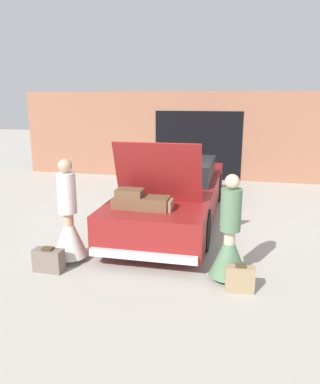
{
  "coord_description": "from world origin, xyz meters",
  "views": [
    {
      "loc": [
        1.4,
        -7.85,
        2.65
      ],
      "look_at": [
        0.0,
        -1.48,
        0.98
      ],
      "focal_mm": 35.0,
      "sensor_mm": 36.0,
      "label": 1
    }
  ],
  "objects_px": {
    "person_right": "(229,243)",
    "suitcase_beside_left_person": "(49,260)",
    "car": "(174,193)",
    "suitcase_beside_right_person": "(240,279)",
    "person_left": "(69,225)"
  },
  "relations": [
    {
      "from": "car",
      "to": "person_left",
      "type": "height_order",
      "value": "car"
    },
    {
      "from": "person_right",
      "to": "suitcase_beside_left_person",
      "type": "bearing_deg",
      "value": 105.61
    },
    {
      "from": "person_left",
      "to": "suitcase_beside_left_person",
      "type": "height_order",
      "value": "person_left"
    },
    {
      "from": "person_right",
      "to": "suitcase_beside_right_person",
      "type": "relative_size",
      "value": 3.91
    },
    {
      "from": "person_left",
      "to": "suitcase_beside_right_person",
      "type": "height_order",
      "value": "person_left"
    },
    {
      "from": "suitcase_beside_right_person",
      "to": "suitcase_beside_left_person",
      "type": "bearing_deg",
      "value": 179.7
    },
    {
      "from": "car",
      "to": "suitcase_beside_left_person",
      "type": "relative_size",
      "value": 11.67
    },
    {
      "from": "car",
      "to": "person_right",
      "type": "bearing_deg",
      "value": -64.07
    },
    {
      "from": "person_right",
      "to": "suitcase_beside_left_person",
      "type": "xyz_separation_m",
      "value": [
        -2.74,
        -0.31,
        -0.39
      ]
    },
    {
      "from": "person_left",
      "to": "suitcase_beside_left_person",
      "type": "distance_m",
      "value": 0.64
    },
    {
      "from": "car",
      "to": "suitcase_beside_right_person",
      "type": "distance_m",
      "value": 3.36
    },
    {
      "from": "person_right",
      "to": "suitcase_beside_right_person",
      "type": "height_order",
      "value": "person_right"
    },
    {
      "from": "car",
      "to": "suitcase_beside_left_person",
      "type": "xyz_separation_m",
      "value": [
        -1.44,
        -2.98,
        -0.41
      ]
    },
    {
      "from": "person_right",
      "to": "suitcase_beside_left_person",
      "type": "distance_m",
      "value": 2.78
    },
    {
      "from": "car",
      "to": "person_left",
      "type": "bearing_deg",
      "value": -117.01
    }
  ]
}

